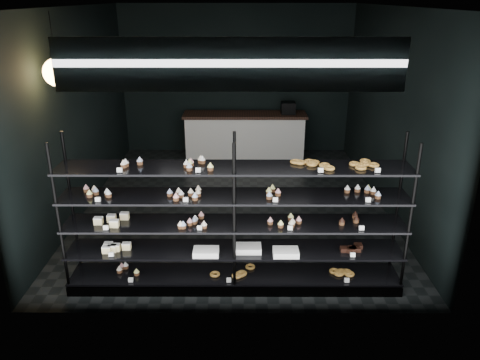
# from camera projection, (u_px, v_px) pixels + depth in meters

# --- Properties ---
(room) EXTENTS (5.01, 6.01, 3.20)m
(room) POSITION_uv_depth(u_px,v_px,m) (235.00, 112.00, 7.49)
(room) COLOR black
(room) RESTS_ON ground
(display_shelf) EXTENTS (4.00, 0.50, 1.91)m
(display_shelf) POSITION_uv_depth(u_px,v_px,m) (232.00, 240.00, 5.57)
(display_shelf) COLOR black
(display_shelf) RESTS_ON room
(signage) EXTENTS (3.30, 0.05, 0.50)m
(signage) POSITION_uv_depth(u_px,v_px,m) (230.00, 65.00, 4.35)
(signage) COLOR #0B193B
(signage) RESTS_ON room
(pendant_lamp) EXTENTS (0.35, 0.35, 0.90)m
(pendant_lamp) POSITION_uv_depth(u_px,v_px,m) (57.00, 72.00, 5.85)
(pendant_lamp) COLOR black
(pendant_lamp) RESTS_ON room
(service_counter) EXTENTS (2.65, 0.65, 1.23)m
(service_counter) POSITION_uv_depth(u_px,v_px,m) (245.00, 135.00, 10.22)
(service_counter) COLOR silver
(service_counter) RESTS_ON room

